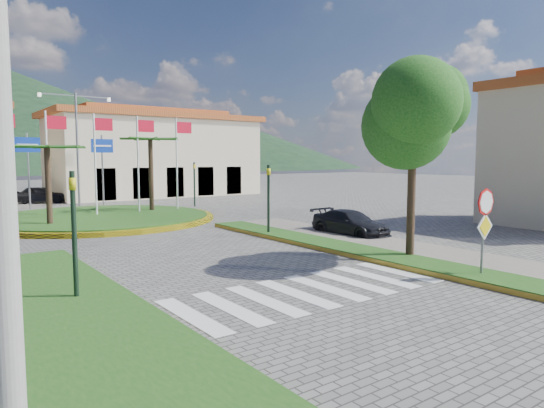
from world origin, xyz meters
TOP-DOWN VIEW (x-y plane):
  - ground at (0.00, 0.00)m, footprint 160.00×160.00m
  - sidewalk_right at (6.00, 2.00)m, footprint 4.00×28.00m
  - verge_right at (4.80, 2.00)m, footprint 1.60×28.00m
  - median_left at (-6.50, 6.00)m, footprint 5.00×14.00m
  - crosswalk at (0.00, 4.00)m, footprint 8.00×3.00m
  - roundabout_island at (0.00, 22.00)m, footprint 12.70×12.70m
  - stop_sign at (4.90, 1.96)m, footprint 0.80×0.11m
  - deciduous_tree at (5.50, 5.00)m, footprint 3.60×3.60m
  - traffic_light_left at (-5.20, 6.50)m, footprint 0.15×0.18m
  - traffic_light_right at (4.50, 12.00)m, footprint 0.15×0.18m
  - traffic_light_far at (8.00, 26.00)m, footprint 0.18×0.15m
  - direction_sign_west at (-2.00, 30.97)m, footprint 1.60×0.14m
  - direction_sign_east at (3.00, 30.97)m, footprint 1.60×0.14m
  - street_lamp_centre at (1.00, 30.00)m, footprint 4.80×0.16m
  - building_right at (10.00, 38.00)m, footprint 19.08×9.54m
  - hill_far_mid at (15.00, 160.00)m, footprint 180.00×180.00m
  - hill_far_east at (70.00, 135.00)m, footprint 120.00×120.00m
  - car_dark_a at (-0.44, 35.49)m, footprint 4.18×2.86m
  - car_dark_b at (7.41, 35.24)m, footprint 3.50×1.52m
  - car_side_right at (7.50, 9.84)m, footprint 1.73×4.01m

SIDE VIEW (x-z plane):
  - ground at x=0.00m, z-range 0.00..0.00m
  - crosswalk at x=0.00m, z-range 0.00..0.01m
  - sidewalk_right at x=6.00m, z-range 0.00..0.15m
  - verge_right at x=4.80m, z-range 0.00..0.18m
  - median_left at x=-6.50m, z-range 0.00..0.18m
  - roundabout_island at x=0.00m, z-range -2.83..3.17m
  - car_dark_b at x=7.41m, z-range 0.00..1.12m
  - car_side_right at x=7.50m, z-range 0.00..1.15m
  - car_dark_a at x=-0.44m, z-range 0.00..1.32m
  - stop_sign at x=4.90m, z-range 0.47..3.12m
  - traffic_light_left at x=-5.20m, z-range 0.34..3.54m
  - traffic_light_right at x=4.50m, z-range 0.34..3.54m
  - traffic_light_far at x=8.00m, z-range 0.34..3.54m
  - direction_sign_west at x=-2.00m, z-range 0.93..6.13m
  - direction_sign_east at x=3.00m, z-range 0.93..6.13m
  - building_right at x=10.00m, z-range -0.12..7.93m
  - street_lamp_centre at x=1.00m, z-range 0.50..8.50m
  - deciduous_tree at x=5.50m, z-range 1.78..8.58m
  - hill_far_east at x=70.00m, z-range 0.00..18.00m
  - hill_far_mid at x=15.00m, z-range 0.00..30.00m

